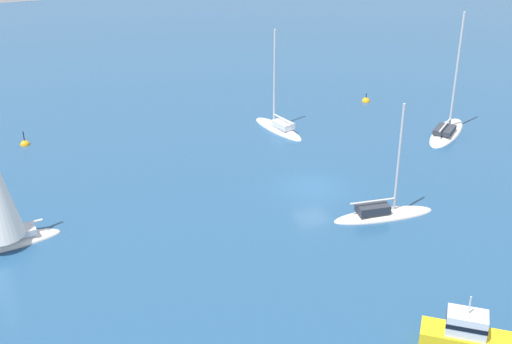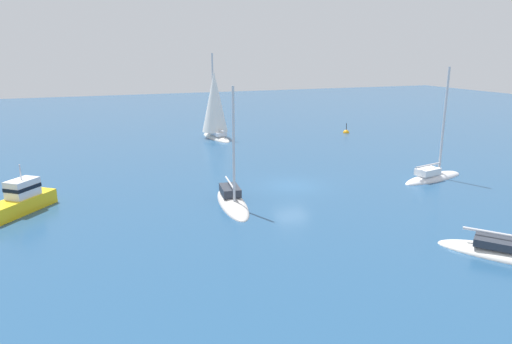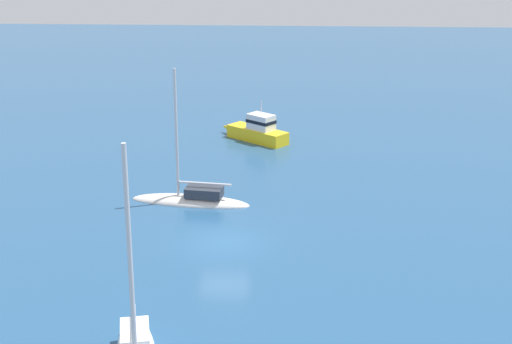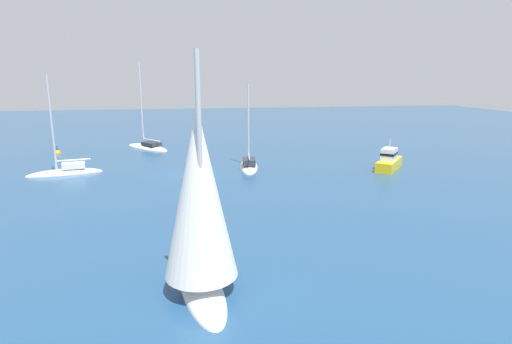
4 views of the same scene
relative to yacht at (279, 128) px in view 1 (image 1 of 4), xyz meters
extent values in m
plane|color=navy|center=(-11.27, 2.25, -0.19)|extent=(160.00, 160.00, 0.00)
ellipsoid|color=white|center=(0.06, 0.01, -0.19)|extent=(6.61, 2.90, 0.94)
cube|color=white|center=(-0.69, -0.15, 0.54)|extent=(2.12, 1.48, 0.51)
cylinder|color=silver|center=(0.69, 0.15, 4.41)|extent=(0.18, 0.18, 8.26)
cylinder|color=silver|center=(-0.72, -0.16, 1.04)|extent=(2.85, 0.76, 0.14)
cube|color=yellow|center=(-29.82, 2.99, 0.27)|extent=(4.22, 4.71, 0.93)
cube|color=silver|center=(-29.60, 3.26, 1.30)|extent=(2.12, 2.22, 1.13)
cube|color=black|center=(-29.60, 3.26, 1.36)|extent=(2.18, 2.28, 0.24)
cylinder|color=silver|center=(-29.60, 3.26, 2.36)|extent=(0.08, 0.08, 0.97)
ellipsoid|color=silver|center=(-16.80, -0.23, -0.19)|extent=(2.60, 7.17, 0.85)
cube|color=#2D333D|center=(-16.69, 0.60, 0.51)|extent=(1.46, 2.24, 0.55)
cylinder|color=silver|center=(-16.89, -0.93, 3.94)|extent=(0.16, 0.16, 7.41)
cylinder|color=silver|center=(-16.69, 0.63, 1.04)|extent=(0.54, 3.15, 0.13)
ellipsoid|color=silver|center=(-6.18, -13.20, -0.19)|extent=(6.37, 7.24, 0.87)
cube|color=#2D333D|center=(-6.74, -12.48, 0.44)|extent=(2.57, 2.69, 0.39)
cylinder|color=silver|center=(-5.70, -13.79, 5.19)|extent=(0.19, 0.19, 9.88)
cylinder|color=silver|center=(-6.77, -12.45, 0.89)|extent=(2.25, 2.76, 0.15)
ellipsoid|color=silver|center=(-11.17, 23.24, -0.19)|extent=(2.46, 6.69, 0.91)
cube|color=silver|center=(-11.07, 22.46, 0.47)|extent=(1.40, 2.09, 0.41)
cylinder|color=silver|center=(-11.07, 22.43, 0.92)|extent=(0.52, 2.94, 0.16)
cylinder|color=white|center=(-11.07, 23.26, 0.78)|extent=(0.32, 0.32, 1.02)
sphere|color=#A29153|center=(-11.07, 23.26, 1.41)|extent=(0.24, 0.24, 0.24)
sphere|color=orange|center=(3.63, -10.94, -0.19)|extent=(0.81, 0.81, 0.81)
cylinder|color=black|center=(3.63, -10.94, 0.44)|extent=(0.08, 0.08, 0.45)
sphere|color=orange|center=(4.83, 20.91, -0.19)|extent=(0.77, 0.77, 0.77)
cylinder|color=black|center=(4.83, 20.91, 0.60)|extent=(0.08, 0.08, 0.81)
camera|label=1|loc=(-49.48, 22.18, 21.40)|focal=46.62mm
camera|label=2|loc=(-25.82, -28.39, 9.77)|focal=32.76mm
camera|label=3|loc=(24.91, 5.85, 15.74)|focal=54.33mm
camera|label=4|loc=(-10.71, 39.40, 8.45)|focal=29.52mm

